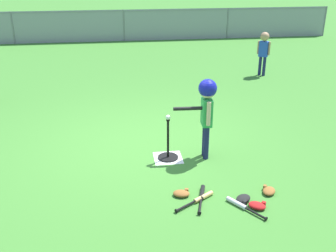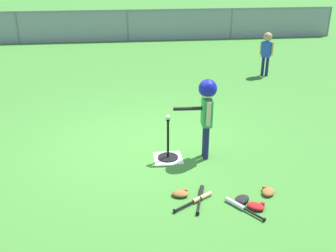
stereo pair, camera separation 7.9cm
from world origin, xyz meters
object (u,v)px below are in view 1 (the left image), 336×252
at_px(fielder_deep_right, 264,48).
at_px(glove_outfield_drop, 257,205).
at_px(glove_by_plate, 182,193).
at_px(glove_near_bats, 269,191).
at_px(spare_bat_silver, 240,205).
at_px(spare_bat_black, 202,195).
at_px(glove_tossed_aside, 243,199).
at_px(baseball_on_tee, 168,117).
at_px(batting_tee, 168,152).
at_px(spare_bat_wood, 200,199).
at_px(batter_child, 207,103).

height_order(fielder_deep_right, glove_outfield_drop, fielder_deep_right).
distance_m(glove_by_plate, glove_near_bats, 1.17).
bearing_deg(spare_bat_silver, spare_bat_black, 146.88).
relative_size(spare_bat_silver, glove_by_plate, 2.10).
bearing_deg(glove_tossed_aside, baseball_on_tee, 121.62).
bearing_deg(glove_near_bats, baseball_on_tee, 135.70).
bearing_deg(batting_tee, glove_outfield_drop, -57.73).
bearing_deg(spare_bat_wood, baseball_on_tee, 101.41).
relative_size(spare_bat_wood, glove_outfield_drop, 2.09).
xyz_separation_m(glove_by_plate, glove_outfield_drop, (0.90, -0.40, 0.00)).
bearing_deg(glove_by_plate, spare_bat_wood, -34.91).
height_order(baseball_on_tee, glove_tossed_aside, baseball_on_tee).
bearing_deg(spare_bat_black, fielder_deep_right, 62.76).
height_order(baseball_on_tee, fielder_deep_right, fielder_deep_right).
bearing_deg(baseball_on_tee, fielder_deep_right, 54.32).
relative_size(glove_by_plate, glove_near_bats, 0.92).
bearing_deg(spare_bat_black, spare_bat_silver, -33.12).
height_order(baseball_on_tee, spare_bat_wood, baseball_on_tee).
bearing_deg(glove_tossed_aside, spare_bat_silver, -121.30).
height_order(fielder_deep_right, glove_tossed_aside, fielder_deep_right).
bearing_deg(glove_tossed_aside, fielder_deep_right, 67.73).
xyz_separation_m(fielder_deep_right, glove_tossed_aside, (-2.32, -5.66, -0.70)).
height_order(baseball_on_tee, glove_outfield_drop, baseball_on_tee).
height_order(batting_tee, glove_near_bats, batting_tee).
height_order(baseball_on_tee, spare_bat_silver, baseball_on_tee).
height_order(batting_tee, glove_by_plate, batting_tee).
distance_m(batter_child, spare_bat_silver, 1.67).
height_order(batter_child, glove_near_bats, batter_child).
distance_m(baseball_on_tee, spare_bat_black, 1.36).
height_order(glove_by_plate, glove_near_bats, same).
bearing_deg(glove_by_plate, glove_outfield_drop, -24.07).
bearing_deg(glove_tossed_aside, spare_bat_wood, 171.56).
distance_m(spare_bat_black, glove_tossed_aside, 0.54).
distance_m(glove_tossed_aside, glove_outfield_drop, 0.21).
height_order(fielder_deep_right, spare_bat_black, fielder_deep_right).
relative_size(baseball_on_tee, spare_bat_black, 0.12).
relative_size(batter_child, fielder_deep_right, 1.11).
distance_m(fielder_deep_right, glove_outfield_drop, 6.27).
bearing_deg(spare_bat_wood, glove_near_bats, 3.15).
relative_size(batting_tee, batter_child, 0.52).
height_order(spare_bat_wood, glove_by_plate, glove_by_plate).
height_order(baseball_on_tee, glove_by_plate, baseball_on_tee).
bearing_deg(spare_bat_black, batter_child, 75.48).
bearing_deg(glove_by_plate, fielder_deep_right, 60.35).
bearing_deg(baseball_on_tee, glove_outfield_drop, -57.73).
xyz_separation_m(spare_bat_wood, spare_bat_black, (0.04, 0.07, 0.00)).
distance_m(batter_child, glove_outfield_drop, 1.73).
distance_m(spare_bat_silver, spare_bat_black, 0.52).
distance_m(fielder_deep_right, glove_by_plate, 6.29).
distance_m(batting_tee, glove_outfield_drop, 1.75).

